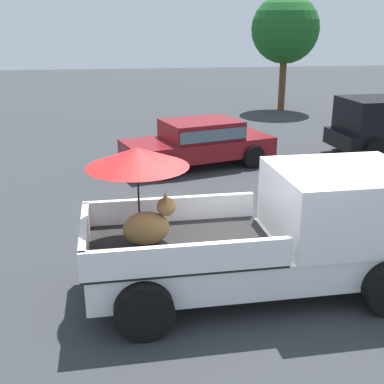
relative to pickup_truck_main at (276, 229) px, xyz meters
name	(u,v)px	position (x,y,z in m)	size (l,w,h in m)	color
ground_plane	(251,289)	(-0.37, -0.02, -0.99)	(80.00, 80.00, 0.00)	#2D3033
pickup_truck_main	(276,229)	(0.00, 0.00, 0.00)	(5.10, 2.35, 2.31)	black
parked_sedan_near	(199,141)	(-0.03, 7.17, -0.25)	(4.62, 2.90, 1.33)	black
tree_by_lot	(285,29)	(5.45, 16.34, 2.70)	(3.12, 3.12, 5.27)	brown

